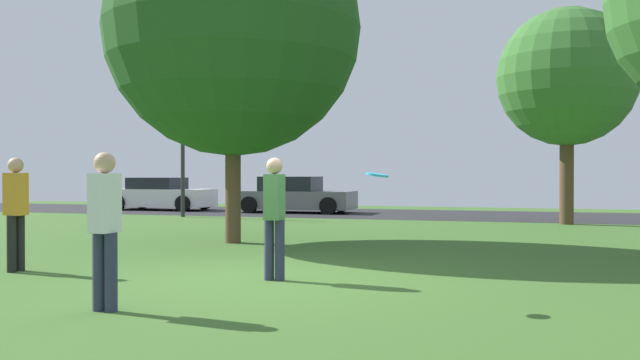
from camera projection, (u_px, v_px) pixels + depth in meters
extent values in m
plane|color=#3D6628|center=(265.00, 279.00, 9.91)|extent=(44.00, 44.00, 0.00)
cube|color=#28282B|center=(427.00, 215.00, 25.19)|extent=(44.00, 6.40, 0.01)
cylinder|color=brown|center=(567.00, 178.00, 20.44)|extent=(0.41, 0.41, 2.78)
sphere|color=#38702D|center=(567.00, 77.00, 20.41)|extent=(4.10, 4.10, 4.10)
cylinder|color=brown|center=(233.00, 181.00, 15.01)|extent=(0.34, 0.34, 2.69)
sphere|color=#23511E|center=(233.00, 28.00, 14.97)|extent=(5.57, 5.57, 5.57)
cylinder|color=black|center=(20.00, 243.00, 10.69)|extent=(0.14, 0.14, 0.87)
cylinder|color=black|center=(12.00, 244.00, 10.55)|extent=(0.14, 0.14, 0.87)
cube|color=orange|center=(16.00, 194.00, 10.61)|extent=(0.35, 0.26, 0.66)
sphere|color=tan|center=(16.00, 165.00, 10.61)|extent=(0.24, 0.24, 0.24)
cylinder|color=#2D334C|center=(99.00, 272.00, 7.60)|extent=(0.14, 0.14, 0.87)
cylinder|color=#2D334C|center=(111.00, 272.00, 7.55)|extent=(0.14, 0.14, 0.87)
cube|color=silver|center=(105.00, 203.00, 7.57)|extent=(0.23, 0.33, 0.65)
sphere|color=tan|center=(105.00, 163.00, 7.56)|extent=(0.24, 0.24, 0.24)
cylinder|color=#2D334C|center=(269.00, 250.00, 9.78)|extent=(0.14, 0.14, 0.86)
cylinder|color=#2D334C|center=(280.00, 250.00, 9.74)|extent=(0.14, 0.14, 0.86)
cube|color=#51894C|center=(274.00, 197.00, 9.75)|extent=(0.22, 0.32, 0.65)
sphere|color=tan|center=(274.00, 166.00, 9.75)|extent=(0.23, 0.23, 0.23)
cylinder|color=#2DB2E0|center=(377.00, 175.00, 8.07)|extent=(0.31, 0.31, 0.07)
cube|color=white|center=(162.00, 198.00, 28.39)|extent=(4.23, 1.82, 0.72)
cube|color=black|center=(157.00, 183.00, 28.45)|extent=(2.03, 1.60, 0.47)
cylinder|color=black|center=(204.00, 202.00, 28.82)|extent=(0.64, 0.22, 0.64)
cylinder|color=black|center=(183.00, 204.00, 27.08)|extent=(0.64, 0.22, 0.64)
cylinder|color=black|center=(142.00, 201.00, 29.70)|extent=(0.64, 0.22, 0.64)
cylinder|color=black|center=(118.00, 203.00, 27.96)|extent=(0.64, 0.22, 0.64)
cube|color=slate|center=(296.00, 200.00, 26.48)|extent=(4.47, 1.80, 0.69)
cube|color=black|center=(291.00, 184.00, 26.54)|extent=(2.15, 1.58, 0.55)
cylinder|color=black|center=(341.00, 204.00, 26.88)|extent=(0.64, 0.22, 0.64)
cylinder|color=black|center=(328.00, 206.00, 25.16)|extent=(0.64, 0.22, 0.64)
cylinder|color=black|center=(267.00, 203.00, 27.80)|extent=(0.64, 0.22, 0.64)
cylinder|color=black|center=(249.00, 205.00, 26.08)|extent=(0.64, 0.22, 0.64)
cylinder|color=#2D2D33|center=(183.00, 152.00, 23.89)|extent=(0.14, 0.14, 4.50)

